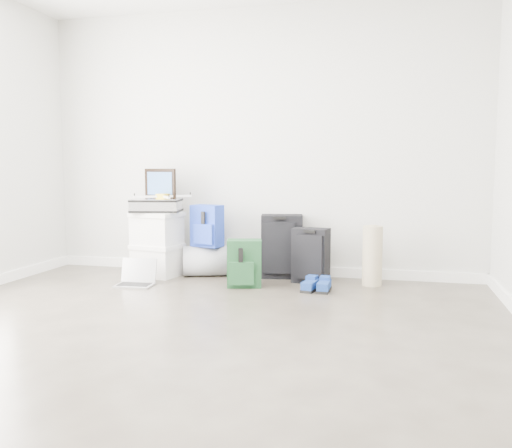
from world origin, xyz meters
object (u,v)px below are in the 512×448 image
(duffel_bag, at_px, (208,261))
(carry_on, at_px, (311,256))
(boxes_stack, at_px, (157,244))
(briefcase, at_px, (157,205))
(laptop, at_px, (136,279))
(large_suitcase, at_px, (282,246))

(duffel_bag, height_order, carry_on, carry_on)
(boxes_stack, distance_m, duffel_bag, 0.54)
(briefcase, relative_size, laptop, 1.33)
(briefcase, bearing_deg, laptop, -102.62)
(laptop, bearing_deg, carry_on, 13.39)
(boxes_stack, height_order, duffel_bag, boxes_stack)
(briefcase, distance_m, carry_on, 1.63)
(briefcase, bearing_deg, boxes_stack, -114.98)
(boxes_stack, xyz_separation_m, briefcase, (0.00, 0.00, 0.39))
(carry_on, bearing_deg, large_suitcase, 160.93)
(boxes_stack, relative_size, carry_on, 1.24)
(carry_on, bearing_deg, briefcase, -167.95)
(large_suitcase, distance_m, carry_on, 0.37)
(duffel_bag, bearing_deg, briefcase, 175.23)
(boxes_stack, bearing_deg, carry_on, 12.84)
(boxes_stack, bearing_deg, large_suitcase, 21.48)
(briefcase, height_order, duffel_bag, briefcase)
(briefcase, height_order, large_suitcase, briefcase)
(laptop, bearing_deg, briefcase, 84.40)
(briefcase, xyz_separation_m, carry_on, (1.56, 0.04, -0.46))
(briefcase, bearing_deg, duffel_bag, 2.99)
(briefcase, distance_m, large_suitcase, 1.32)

